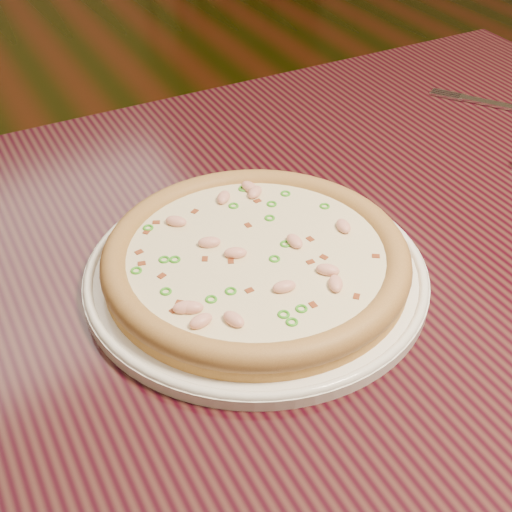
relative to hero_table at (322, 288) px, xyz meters
name	(u,v)px	position (x,y,z in m)	size (l,w,h in m)	color
ground	(236,369)	(0.10, 0.48, -0.65)	(9.00, 9.00, 0.00)	black
hero_table	(322,288)	(0.00, 0.00, 0.00)	(1.20, 0.80, 0.75)	black
plate	(256,272)	(-0.12, -0.05, 0.11)	(0.36, 0.36, 0.02)	white
pizza	(256,258)	(-0.12, -0.05, 0.13)	(0.32, 0.32, 0.03)	#BC8E3C
fork	(492,103)	(0.39, 0.15, 0.10)	(0.11, 0.15, 0.00)	silver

